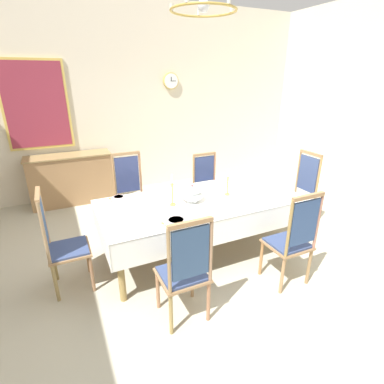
{
  "coord_description": "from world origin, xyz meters",
  "views": [
    {
      "loc": [
        -1.54,
        -2.82,
        2.21
      ],
      "look_at": [
        -0.12,
        0.19,
        0.88
      ],
      "focal_mm": 27.47,
      "sensor_mm": 36.0,
      "label": 1
    }
  ],
  "objects": [
    {
      "name": "soup_tureen",
      "position": [
        -0.12,
        0.19,
        0.87
      ],
      "size": [
        0.27,
        0.27,
        0.22
      ],
      "color": "silver",
      "rests_on": "tablecloth"
    },
    {
      "name": "bowl_far_right",
      "position": [
        -0.12,
        -0.28,
        0.79
      ],
      "size": [
        0.19,
        0.19,
        0.05
      ],
      "color": "silver",
      "rests_on": "tablecloth"
    },
    {
      "name": "candlestick_east",
      "position": [
        0.38,
        0.19,
        0.9
      ],
      "size": [
        0.07,
        0.07,
        0.35
      ],
      "color": "gold",
      "rests_on": "tablecloth"
    },
    {
      "name": "chandelier",
      "position": [
        -0.0,
        0.19,
        2.82
      ],
      "size": [
        0.68,
        0.68,
        0.66
      ],
      "color": "gold"
    },
    {
      "name": "chair_south_b",
      "position": [
        0.62,
        -0.79,
        0.57
      ],
      "size": [
        0.44,
        0.42,
        1.13
      ],
      "color": "#A06E3F",
      "rests_on": "ground"
    },
    {
      "name": "chair_north_b",
      "position": [
        0.62,
        1.16,
        0.54
      ],
      "size": [
        0.44,
        0.42,
        1.04
      ],
      "rotation": [
        0.0,
        0.0,
        3.14
      ],
      "color": "#9D7A4B",
      "rests_on": "ground"
    },
    {
      "name": "bowl_near_right",
      "position": [
        -0.52,
        -0.25,
        0.78
      ],
      "size": [
        0.2,
        0.2,
        0.04
      ],
      "color": "silver",
      "rests_on": "tablecloth"
    },
    {
      "name": "bowl_near_left",
      "position": [
        -0.93,
        0.65,
        0.78
      ],
      "size": [
        0.14,
        0.14,
        0.04
      ],
      "color": "silver",
      "rests_on": "tablecloth"
    },
    {
      "name": "ground",
      "position": [
        0.0,
        0.0,
        -0.02
      ],
      "size": [
        7.17,
        5.93,
        0.04
      ],
      "primitive_type": "cube",
      "color": "#B6B19B"
    },
    {
      "name": "dining_table",
      "position": [
        0.0,
        0.19,
        0.69
      ],
      "size": [
        2.49,
        1.14,
        0.76
      ],
      "color": "olive",
      "rests_on": "ground"
    },
    {
      "name": "bowl_far_left",
      "position": [
        0.59,
        0.58,
        0.78
      ],
      "size": [
        0.19,
        0.19,
        0.04
      ],
      "color": "silver",
      "rests_on": "tablecloth"
    },
    {
      "name": "chair_head_east",
      "position": [
        1.66,
        0.19,
        0.59
      ],
      "size": [
        0.42,
        0.44,
        1.18
      ],
      "rotation": [
        0.0,
        0.0,
        1.57
      ],
      "color": "#A2704E",
      "rests_on": "ground"
    },
    {
      "name": "candlestick_west",
      "position": [
        -0.38,
        0.19,
        0.92
      ],
      "size": [
        0.07,
        0.07,
        0.38
      ],
      "color": "gold",
      "rests_on": "tablecloth"
    },
    {
      "name": "chair_south_a",
      "position": [
        -0.66,
        -0.79,
        0.57
      ],
      "size": [
        0.44,
        0.42,
        1.12
      ],
      "color": "#996B4A",
      "rests_on": "ground"
    },
    {
      "name": "sideboard",
      "position": [
        -1.37,
        2.69,
        0.45
      ],
      "size": [
        1.44,
        0.48,
        0.9
      ],
      "rotation": [
        0.0,
        0.0,
        3.14
      ],
      "color": "#977149",
      "rests_on": "ground"
    },
    {
      "name": "chair_head_west",
      "position": [
        -1.65,
        0.19,
        0.58
      ],
      "size": [
        0.42,
        0.44,
        1.16
      ],
      "rotation": [
        0.0,
        0.0,
        -1.57
      ],
      "color": "#9B6B42",
      "rests_on": "ground"
    },
    {
      "name": "spoon_secondary",
      "position": [
        -0.65,
        -0.23,
        0.77
      ],
      "size": [
        0.04,
        0.18,
        0.01
      ],
      "rotation": [
        0.0,
        0.0,
        0.11
      ],
      "color": "gold",
      "rests_on": "tablecloth"
    },
    {
      "name": "chair_north_a",
      "position": [
        -0.66,
        1.17,
        0.59
      ],
      "size": [
        0.44,
        0.42,
        1.19
      ],
      "rotation": [
        0.0,
        0.0,
        3.14
      ],
      "color": "#956952",
      "rests_on": "ground"
    },
    {
      "name": "spoon_primary",
      "position": [
        -1.03,
        0.68,
        0.77
      ],
      "size": [
        0.03,
        0.18,
        0.01
      ],
      "rotation": [
        0.0,
        0.0,
        0.03
      ],
      "color": "gold",
      "rests_on": "tablecloth"
    },
    {
      "name": "tablecloth",
      "position": [
        0.0,
        0.19,
        0.69
      ],
      "size": [
        2.51,
        1.16,
        0.31
      ],
      "color": "white",
      "rests_on": "dining_table"
    },
    {
      "name": "back_wall",
      "position": [
        0.0,
        3.01,
        1.75
      ],
      "size": [
        7.17,
        0.08,
        3.5
      ],
      "primitive_type": "cube",
      "color": "beige",
      "rests_on": "ground"
    },
    {
      "name": "mounted_clock",
      "position": [
        0.71,
        2.93,
        2.11
      ],
      "size": [
        0.31,
        0.06,
        0.31
      ],
      "color": "#D1B251"
    },
    {
      "name": "framed_painting",
      "position": [
        -1.73,
        2.94,
        1.74
      ],
      "size": [
        1.03,
        0.05,
        1.47
      ],
      "color": "#D1B251"
    }
  ]
}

